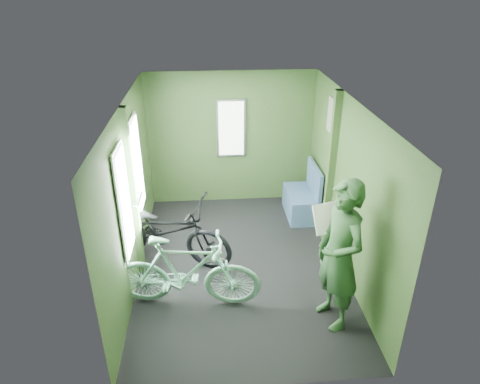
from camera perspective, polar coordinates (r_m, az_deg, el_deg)
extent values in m
plane|color=black|center=(6.10, 0.08, -9.68)|extent=(4.00, 4.00, 0.00)
cube|color=silver|center=(5.08, 0.09, 11.65)|extent=(2.80, 4.00, 0.02)
cube|color=#334E24|center=(7.33, -1.18, 7.04)|extent=(2.80, 0.02, 2.30)
cube|color=#334E24|center=(3.83, 2.56, -13.59)|extent=(2.80, 0.02, 2.30)
cube|color=#334E24|center=(5.57, -14.42, -0.52)|extent=(0.02, 4.00, 2.30)
cube|color=#334E24|center=(5.77, 14.08, 0.49)|extent=(0.02, 4.00, 2.30)
cube|color=#334E24|center=(5.57, -14.01, -0.50)|extent=(0.08, 0.12, 2.30)
cube|color=silver|center=(4.99, -15.08, -1.35)|extent=(0.02, 0.56, 1.34)
cube|color=silver|center=(5.98, -13.44, 3.62)|extent=(0.02, 0.56, 1.34)
cube|color=white|center=(4.77, -15.71, 4.27)|extent=(0.00, 0.12, 0.12)
cube|color=white|center=(5.79, -13.90, 8.44)|extent=(0.00, 0.12, 0.12)
cylinder|color=silver|center=(5.58, -13.25, -0.94)|extent=(0.03, 0.40, 0.03)
cube|color=#334E24|center=(6.27, 12.04, 2.90)|extent=(0.10, 0.10, 2.30)
cube|color=white|center=(6.31, 12.18, 9.84)|extent=(0.02, 0.40, 0.50)
cube|color=silver|center=(7.23, -1.18, 8.42)|extent=(0.50, 0.02, 1.00)
imported|color=black|center=(6.28, -9.64, -8.95)|extent=(2.12, 1.50, 1.10)
imported|color=#9BE7D1|center=(5.48, -6.84, -14.93)|extent=(1.84, 0.89, 1.13)
imported|color=#2E542E|center=(4.84, 13.13, -8.31)|extent=(0.61, 0.76, 1.81)
cube|color=silver|center=(4.87, 11.55, -3.43)|extent=(0.36, 0.26, 0.32)
cube|color=gray|center=(5.90, 12.63, -6.63)|extent=(0.26, 0.37, 0.89)
cube|color=navy|center=(7.27, 8.06, -1.54)|extent=(0.47, 0.85, 0.42)
cube|color=navy|center=(7.12, 9.91, 1.69)|extent=(0.06, 0.84, 0.47)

